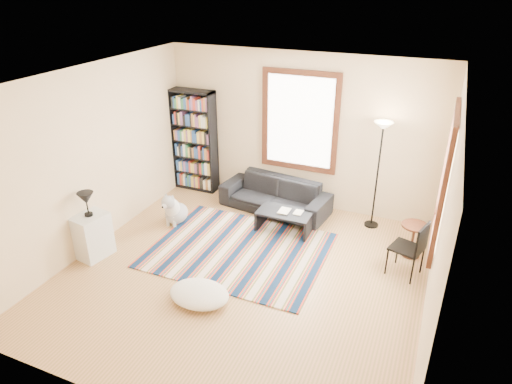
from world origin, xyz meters
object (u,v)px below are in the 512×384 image
at_px(sofa, 275,195).
at_px(floor_cushion, 199,294).
at_px(coffee_table, 285,221).
at_px(side_table, 413,240).
at_px(dog, 176,207).
at_px(white_cabinet, 93,236).
at_px(floor_lamp, 377,176).
at_px(bookshelf, 194,141).
at_px(folding_chair, 407,248).

relative_size(sofa, floor_cushion, 2.39).
xyz_separation_m(coffee_table, side_table, (2.06, 0.06, 0.09)).
bearing_deg(dog, white_cabinet, -110.54).
distance_m(sofa, floor_cushion, 2.83).
bearing_deg(floor_lamp, coffee_table, -150.57).
bearing_deg(floor_cushion, bookshelf, 120.29).
height_order(floor_lamp, white_cabinet, floor_lamp).
bearing_deg(side_table, folding_chair, -95.32).
bearing_deg(folding_chair, coffee_table, -176.39).
relative_size(side_table, folding_chair, 0.63).
bearing_deg(folding_chair, side_table, 101.59).
xyz_separation_m(floor_cushion, white_cabinet, (-2.02, 0.32, 0.25)).
relative_size(coffee_table, floor_lamp, 0.48).
bearing_deg(folding_chair, floor_cushion, -128.15).
bearing_deg(floor_lamp, folding_chair, -61.14).
relative_size(floor_cushion, folding_chair, 0.97).
distance_m(sofa, white_cabinet, 3.22).
bearing_deg(floor_cushion, coffee_table, 78.97).
bearing_deg(folding_chair, bookshelf, 178.68).
bearing_deg(white_cabinet, bookshelf, 95.67).
height_order(bookshelf, floor_cushion, bookshelf).
distance_m(bookshelf, side_table, 4.43).
bearing_deg(floor_cushion, folding_chair, 34.93).
xyz_separation_m(sofa, side_table, (2.48, -0.59, -0.02)).
distance_m(side_table, dog, 3.93).
bearing_deg(white_cabinet, floor_lamp, 44.65).
bearing_deg(white_cabinet, side_table, 33.09).
xyz_separation_m(floor_cushion, dog, (-1.41, 1.71, 0.19)).
height_order(bookshelf, dog, bookshelf).
bearing_deg(sofa, dog, -133.99).
height_order(sofa, white_cabinet, white_cabinet).
relative_size(coffee_table, folding_chair, 1.05).
bearing_deg(bookshelf, floor_lamp, -2.73).
relative_size(floor_lamp, white_cabinet, 2.66).
bearing_deg(white_cabinet, folding_chair, 27.25).
bearing_deg(side_table, white_cabinet, -156.93).
height_order(coffee_table, side_table, side_table).
bearing_deg(folding_chair, floor_lamp, 135.78).
relative_size(bookshelf, dog, 3.39).
xyz_separation_m(coffee_table, folding_chair, (2.01, -0.47, 0.25)).
bearing_deg(side_table, floor_lamp, 136.46).
height_order(floor_cushion, dog, dog).
height_order(sofa, dog, dog).
height_order(sofa, floor_lamp, floor_lamp).
height_order(bookshelf, floor_lamp, bookshelf).
xyz_separation_m(bookshelf, dog, (0.40, -1.39, -0.70)).
bearing_deg(dog, floor_lamp, 24.15).
height_order(coffee_table, floor_lamp, floor_lamp).
distance_m(bookshelf, coffee_table, 2.55).
relative_size(sofa, folding_chair, 2.32).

